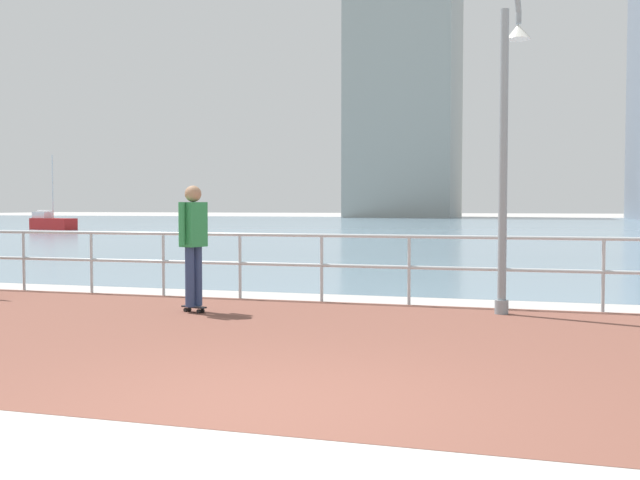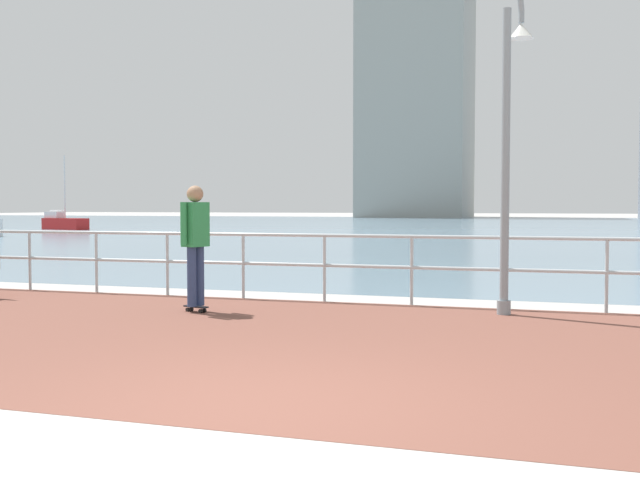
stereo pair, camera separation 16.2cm
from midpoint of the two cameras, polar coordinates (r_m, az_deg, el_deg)
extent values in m
plane|color=#ADAAA5|center=(45.29, 14.97, 0.60)|extent=(220.00, 220.00, 0.00)
cube|color=brown|center=(8.39, 3.21, -7.85)|extent=(28.00, 6.78, 0.01)
cube|color=#6B899E|center=(56.44, 15.48, 0.97)|extent=(180.00, 88.00, 0.00)
cylinder|color=#B2BCC1|center=(14.57, -20.86, -1.49)|extent=(0.05, 0.05, 1.06)
cylinder|color=#B2BCC1|center=(13.74, -16.28, -1.65)|extent=(0.05, 0.05, 1.06)
cylinder|color=#B2BCC1|center=(13.02, -11.15, -1.83)|extent=(0.05, 0.05, 1.06)
cylinder|color=#B2BCC1|center=(12.41, -5.47, -2.01)|extent=(0.05, 0.05, 1.06)
cylinder|color=#B2BCC1|center=(11.93, 0.73, -2.18)|extent=(0.05, 0.05, 1.06)
cylinder|color=#B2BCC1|center=(11.61, 7.37, -2.34)|extent=(0.05, 0.05, 1.06)
cylinder|color=#B2BCC1|center=(11.44, 14.29, -2.47)|extent=(0.05, 0.05, 1.06)
cylinder|color=#B2BCC1|center=(11.45, 21.31, -2.57)|extent=(0.05, 0.05, 1.06)
cylinder|color=#B2BCC1|center=(11.57, 7.39, 0.26)|extent=(25.20, 0.06, 0.06)
cylinder|color=#B2BCC1|center=(11.60, 7.37, -2.08)|extent=(25.20, 0.06, 0.06)
cylinder|color=gray|center=(10.89, 14.19, -4.99)|extent=(0.19, 0.19, 0.20)
cylinder|color=gray|center=(10.82, 14.31, 5.70)|extent=(0.12, 0.12, 4.25)
cylinder|color=gray|center=(11.65, 15.41, 16.78)|extent=(0.12, 0.15, 0.19)
cylinder|color=gray|center=(11.63, 15.44, 16.02)|extent=(0.11, 0.11, 0.17)
cone|color=silver|center=(11.58, 15.42, 15.06)|extent=(0.36, 0.36, 0.22)
cylinder|color=black|center=(10.88, -8.35, -5.31)|extent=(0.07, 0.05, 0.06)
cylinder|color=black|center=(10.83, -8.63, -5.36)|extent=(0.07, 0.05, 0.06)
cylinder|color=black|center=(11.06, -9.31, -5.19)|extent=(0.07, 0.05, 0.06)
cylinder|color=black|center=(11.01, -9.60, -5.23)|extent=(0.07, 0.05, 0.06)
cube|color=black|center=(10.94, -8.98, -5.01)|extent=(0.41, 0.23, 0.02)
cylinder|color=navy|center=(10.94, -8.70, -2.71)|extent=(0.16, 0.16, 0.85)
cylinder|color=navy|center=(10.83, -9.29, -2.77)|extent=(0.16, 0.16, 0.85)
cube|color=#2D8C4C|center=(10.84, -9.02, 1.18)|extent=(0.33, 0.40, 0.64)
cylinder|color=#2D8C4C|center=(11.01, -8.19, 1.29)|extent=(0.11, 0.11, 0.60)
cylinder|color=#2D8C4C|center=(10.68, -9.89, 1.24)|extent=(0.11, 0.11, 0.60)
sphere|color=#A37A5B|center=(10.84, -9.04, 3.48)|extent=(0.24, 0.24, 0.24)
cube|color=#B21E1E|center=(51.05, -18.68, 1.17)|extent=(3.55, 1.92, 0.73)
cube|color=silver|center=(51.84, -19.39, 1.81)|extent=(1.37, 1.03, 0.40)
cylinder|color=silver|center=(51.05, -18.72, 3.85)|extent=(0.08, 0.08, 4.04)
cylinder|color=silver|center=(51.63, -19.21, 2.12)|extent=(1.49, 0.47, 0.06)
cube|color=#939993|center=(103.05, 7.43, 11.89)|extent=(13.80, 14.31, 36.34)
camera|label=1|loc=(0.08, -89.50, 0.02)|focal=42.17mm
camera|label=2|loc=(0.08, 90.50, -0.02)|focal=42.17mm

